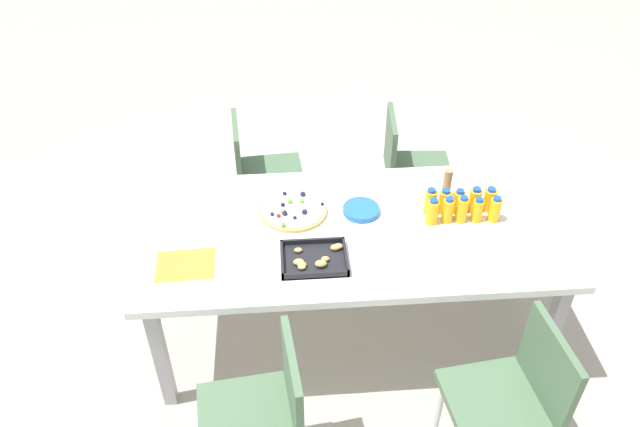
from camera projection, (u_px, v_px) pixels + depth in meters
ground_plane at (348, 327)px, 3.46m from camera, size 12.00×12.00×0.00m
party_table at (352, 237)px, 3.04m from camera, size 2.02×0.96×0.73m
chair_near_right at (259, 169)px, 3.78m from camera, size 0.43×0.43×0.83m
chair_near_left at (408, 164)px, 3.82m from camera, size 0.43×0.43×0.83m
chair_far_right at (265, 410)px, 2.47m from camera, size 0.44×0.44×0.83m
chair_far_left at (514, 394)px, 2.53m from camera, size 0.45×0.45×0.83m
juice_bottle_0 at (490, 200)px, 3.07m from camera, size 0.06×0.06×0.13m
juice_bottle_1 at (475, 200)px, 3.06m from camera, size 0.06×0.06×0.14m
juice_bottle_2 at (458, 202)px, 3.05m from camera, size 0.06×0.06×0.13m
juice_bottle_3 at (444, 202)px, 3.05m from camera, size 0.06×0.06×0.14m
juice_bottle_4 at (430, 202)px, 3.05m from camera, size 0.06×0.06×0.14m
juice_bottle_5 at (495, 209)px, 3.00m from camera, size 0.06×0.06×0.14m
juice_bottle_6 at (477, 210)px, 3.00m from camera, size 0.05×0.05×0.13m
juice_bottle_7 at (462, 210)px, 2.99m from camera, size 0.06×0.06×0.15m
juice_bottle_8 at (448, 210)px, 3.00m from camera, size 0.05×0.05×0.14m
juice_bottle_9 at (432, 212)px, 2.98m from camera, size 0.06×0.06×0.14m
fruit_pizza at (293, 210)px, 3.08m from camera, size 0.34×0.34×0.05m
snack_tray at (315, 259)px, 2.81m from camera, size 0.30×0.23×0.04m
plate_stack at (361, 210)px, 3.08m from camera, size 0.18×0.18×0.03m
napkin_stack at (347, 185)px, 3.26m from camera, size 0.15×0.15×0.01m
cardboard_tube at (447, 183)px, 3.14m from camera, size 0.04×0.04×0.16m
paper_folder at (185, 265)px, 2.79m from camera, size 0.27×0.21×0.01m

